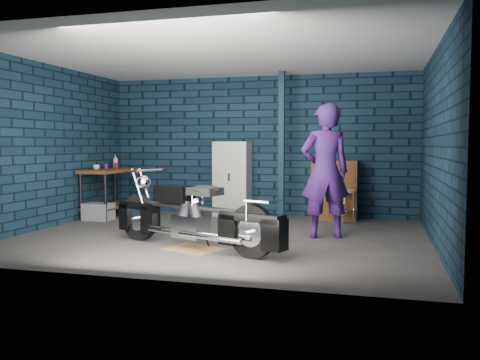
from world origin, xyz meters
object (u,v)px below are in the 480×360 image
object	(u,v)px
workbench	(111,193)
person	(325,171)
storage_bin	(98,212)
tool_chest	(335,190)
locker	(232,179)
motorcycle	(194,210)
shop_stool	(346,207)

from	to	relation	value
workbench	person	world-z (taller)	person
storage_bin	tool_chest	size ratio (longest dim) A/B	0.46
workbench	locker	xyz separation A→B (m)	(2.22, 0.74, 0.26)
motorcycle	storage_bin	distance (m)	3.27
person	storage_bin	size ratio (longest dim) A/B	3.95
workbench	shop_stool	size ratio (longest dim) A/B	2.38
person	shop_stool	bearing A→B (deg)	-118.29
workbench	motorcycle	bearing A→B (deg)	-42.97
workbench	storage_bin	world-z (taller)	workbench
motorcycle	locker	world-z (taller)	locker
shop_stool	tool_chest	bearing A→B (deg)	118.42
workbench	shop_stool	distance (m)	4.43
workbench	person	size ratio (longest dim) A/B	0.71
motorcycle	storage_bin	xyz separation A→B (m)	(-2.60, 1.96, -0.36)
person	tool_chest	distance (m)	1.94
workbench	motorcycle	xyz separation A→B (m)	(2.62, -2.44, 0.06)
person	tool_chest	xyz separation A→B (m)	(-0.02, 1.89, -0.44)
person	storage_bin	bearing A→B (deg)	-28.59
motorcycle	shop_stool	distance (m)	3.27
motorcycle	storage_bin	size ratio (longest dim) A/B	4.70
locker	motorcycle	bearing A→B (deg)	-82.78
person	storage_bin	world-z (taller)	person
storage_bin	workbench	bearing A→B (deg)	92.39
workbench	person	xyz separation A→B (m)	(4.19, -1.15, 0.53)
motorcycle	person	bearing A→B (deg)	60.40
workbench	tool_chest	size ratio (longest dim) A/B	1.29
storage_bin	locker	size ratio (longest dim) A/B	0.35
workbench	shop_stool	xyz separation A→B (m)	(4.41, 0.29, -0.16)
storage_bin	motorcycle	bearing A→B (deg)	-37.02
storage_bin	tool_chest	bearing A→B (deg)	16.33
motorcycle	storage_bin	bearing A→B (deg)	164.06
person	locker	distance (m)	2.74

